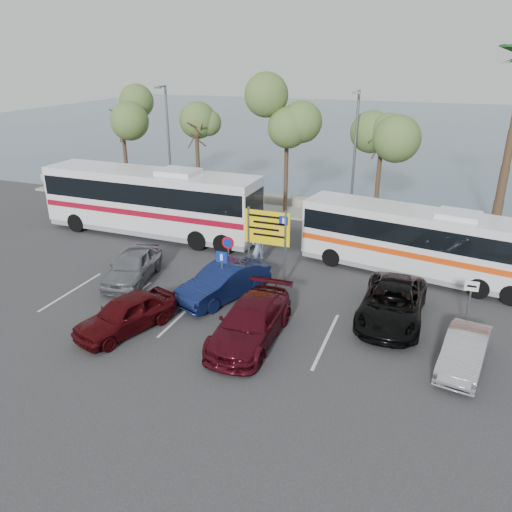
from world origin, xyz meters
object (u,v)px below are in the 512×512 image
(car_blue, at_px, (224,282))
(pedestrian_far, at_px, (376,254))
(coach_bus_right, at_px, (417,244))
(car_silver_a, at_px, (133,266))
(direction_sign, at_px, (267,233))
(street_lamp_left, at_px, (168,139))
(car_maroon, at_px, (251,322))
(pedestrian_near, at_px, (258,248))
(suv_black, at_px, (392,304))
(coach_bus_left, at_px, (151,204))
(car_silver_b, at_px, (464,352))
(street_lamp_right, at_px, (355,151))
(car_red, at_px, (126,314))

(car_blue, height_order, pedestrian_far, pedestrian_far)
(coach_bus_right, bearing_deg, car_silver_a, -156.54)
(direction_sign, xyz_separation_m, coach_bus_right, (6.50, 3.30, -0.82))
(street_lamp_left, distance_m, car_maroon, 20.08)
(car_silver_a, relative_size, pedestrian_near, 2.43)
(suv_black, xyz_separation_m, pedestrian_far, (-1.35, 5.00, 0.10))
(pedestrian_far, bearing_deg, suv_black, -161.04)
(car_maroon, bearing_deg, car_blue, 129.47)
(car_silver_a, distance_m, suv_black, 12.01)
(pedestrian_near, bearing_deg, street_lamp_left, -83.84)
(coach_bus_right, bearing_deg, coach_bus_left, 177.69)
(coach_bus_left, height_order, pedestrian_near, coach_bus_left)
(coach_bus_right, height_order, pedestrian_near, coach_bus_right)
(car_maroon, relative_size, car_silver_b, 1.37)
(suv_black, bearing_deg, car_silver_a, -177.49)
(car_blue, bearing_deg, street_lamp_right, 97.24)
(direction_sign, relative_size, suv_black, 0.68)
(coach_bus_left, distance_m, car_silver_b, 19.19)
(street_lamp_left, xyz_separation_m, pedestrian_near, (9.90, -8.52, -3.69))
(direction_sign, height_order, coach_bus_right, direction_sign)
(direction_sign, xyz_separation_m, pedestrian_near, (-1.11, 1.80, -1.52))
(coach_bus_left, height_order, car_blue, coach_bus_left)
(street_lamp_left, distance_m, pedestrian_near, 13.57)
(street_lamp_right, xyz_separation_m, car_red, (-5.60, -16.54, -3.88))
(coach_bus_right, distance_m, car_red, 13.91)
(direction_sign, height_order, car_maroon, direction_sign)
(coach_bus_right, relative_size, car_red, 2.70)
(car_silver_a, relative_size, car_red, 1.05)
(street_lamp_left, relative_size, car_silver_a, 1.82)
(car_maroon, distance_m, pedestrian_near, 7.33)
(coach_bus_right, relative_size, suv_black, 2.15)
(coach_bus_right, bearing_deg, suv_black, -95.71)
(coach_bus_left, height_order, car_red, coach_bus_left)
(street_lamp_left, height_order, car_red, street_lamp_left)
(coach_bus_right, bearing_deg, pedestrian_far, 180.00)
(car_blue, bearing_deg, coach_bus_left, 161.60)
(street_lamp_left, height_order, pedestrian_near, street_lamp_left)
(car_blue, height_order, pedestrian_near, pedestrian_near)
(street_lamp_right, height_order, car_red, street_lamp_right)
(direction_sign, height_order, car_blue, direction_sign)
(direction_sign, distance_m, car_silver_a, 6.59)
(coach_bus_right, height_order, car_silver_b, coach_bus_right)
(street_lamp_left, distance_m, pedestrian_far, 17.56)
(direction_sign, relative_size, pedestrian_far, 2.16)
(car_maroon, xyz_separation_m, suv_black, (4.80, 3.45, -0.02))
(street_lamp_right, relative_size, car_blue, 1.73)
(street_lamp_left, height_order, coach_bus_right, street_lamp_left)
(car_red, height_order, suv_black, suv_black)
(direction_sign, bearing_deg, car_silver_a, -160.52)
(coach_bus_left, height_order, coach_bus_right, coach_bus_left)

